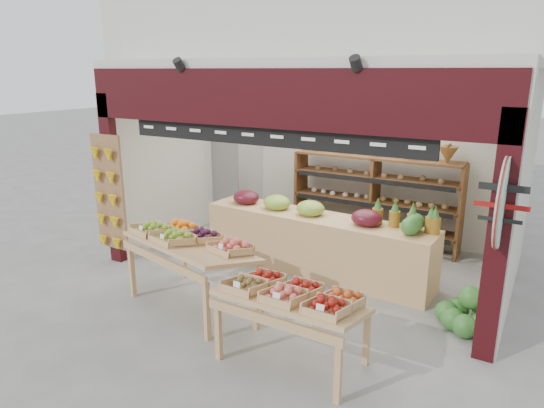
{
  "coord_description": "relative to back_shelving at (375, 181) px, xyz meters",
  "views": [
    {
      "loc": [
        3.1,
        -6.14,
        2.98
      ],
      "look_at": [
        -0.37,
        -0.2,
        1.07
      ],
      "focal_mm": 32.0,
      "sensor_mm": 36.0,
      "label": 1
    }
  ],
  "objects": [
    {
      "name": "shop_structure",
      "position": [
        -0.52,
        -0.21,
        2.79
      ],
      "size": [
        6.36,
        5.12,
        5.4
      ],
      "color": "beige",
      "rests_on": "ground"
    },
    {
      "name": "mid_counter",
      "position": [
        -0.33,
        -1.7,
        -0.64
      ],
      "size": [
        3.59,
        0.88,
        1.11
      ],
      "color": "tan",
      "rests_on": "ground"
    },
    {
      "name": "display_table_right",
      "position": [
        0.49,
        -3.98,
        -0.38
      ],
      "size": [
        1.51,
        0.86,
        0.96
      ],
      "color": "tan",
      "rests_on": "ground"
    },
    {
      "name": "display_table_left",
      "position": [
        -1.33,
        -3.42,
        -0.28
      ],
      "size": [
        1.9,
        1.34,
        1.08
      ],
      "color": "tan",
      "rests_on": "ground"
    },
    {
      "name": "banana_board",
      "position": [
        -3.25,
        -3.0,
        -0.02
      ],
      "size": [
        0.6,
        0.15,
        1.8
      ],
      "color": "olive",
      "rests_on": "ground"
    },
    {
      "name": "back_shelving",
      "position": [
        0.0,
        0.0,
        0.0
      ],
      "size": [
        2.93,
        0.48,
        1.82
      ],
      "color": "brown",
      "rests_on": "ground"
    },
    {
      "name": "cardboard_stack",
      "position": [
        -1.76,
        -1.31,
        -0.91
      ],
      "size": [
        0.99,
        0.75,
        0.62
      ],
      "color": "beige",
      "rests_on": "ground"
    },
    {
      "name": "refrigerator",
      "position": [
        -2.92,
        -0.01,
        -0.14
      ],
      "size": [
        0.79,
        0.79,
        1.98
      ],
      "primitive_type": "cube",
      "rotation": [
        0.0,
        0.0,
        -0.03
      ],
      "color": "silver",
      "rests_on": "ground"
    },
    {
      "name": "gift_sign",
      "position": [
        2.23,
        -2.97,
        0.62
      ],
      "size": [
        0.04,
        0.93,
        0.92
      ],
      "color": "#B1DFC4",
      "rests_on": "ground"
    },
    {
      "name": "ground",
      "position": [
        -0.52,
        -1.83,
        -1.13
      ],
      "size": [
        60.0,
        60.0,
        0.0
      ],
      "primitive_type": "plane",
      "color": "slate",
      "rests_on": "ground"
    },
    {
      "name": "watermelon_pile",
      "position": [
        1.94,
        -2.33,
        -0.96
      ],
      "size": [
        0.68,
        0.68,
        0.53
      ],
      "color": "#1A4B19",
      "rests_on": "ground"
    }
  ]
}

